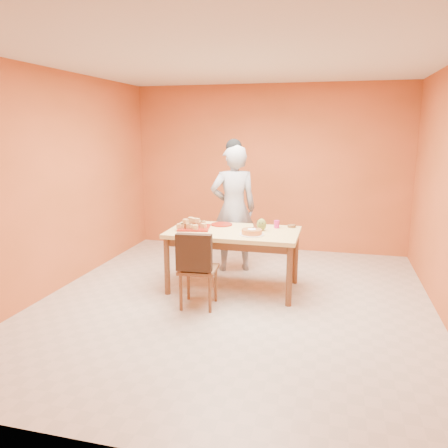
% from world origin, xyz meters
% --- Properties ---
extents(floor, '(5.00, 5.00, 0.00)m').
position_xyz_m(floor, '(0.00, 0.00, 0.00)').
color(floor, beige).
rests_on(floor, ground).
extents(ceiling, '(5.00, 5.00, 0.00)m').
position_xyz_m(ceiling, '(0.00, 0.00, 2.70)').
color(ceiling, silver).
rests_on(ceiling, wall_back).
extents(wall_back, '(4.50, 0.00, 4.50)m').
position_xyz_m(wall_back, '(0.00, 2.50, 1.35)').
color(wall_back, '#D16030').
rests_on(wall_back, floor).
extents(wall_left, '(0.00, 5.00, 5.00)m').
position_xyz_m(wall_left, '(-2.25, 0.00, 1.35)').
color(wall_left, '#D16030').
rests_on(wall_left, floor).
extents(dining_table, '(1.60, 0.90, 0.76)m').
position_xyz_m(dining_table, '(-0.11, 0.46, 0.67)').
color(dining_table, '#EDD07C').
rests_on(dining_table, floor).
extents(dining_chair, '(0.44, 0.51, 0.90)m').
position_xyz_m(dining_chair, '(-0.37, -0.20, 0.46)').
color(dining_chair, brown).
rests_on(dining_chair, floor).
extents(pastry_pile, '(0.34, 0.34, 0.11)m').
position_xyz_m(pastry_pile, '(-0.62, 0.43, 0.84)').
color(pastry_pile, tan).
rests_on(pastry_pile, pastry_platter).
extents(person, '(0.76, 0.64, 1.78)m').
position_xyz_m(person, '(-0.29, 1.21, 0.89)').
color(person, '#959597').
rests_on(person, floor).
extents(pastry_platter, '(0.44, 0.44, 0.02)m').
position_xyz_m(pastry_platter, '(-0.62, 0.43, 0.77)').
color(pastry_platter, maroon).
rests_on(pastry_platter, dining_table).
extents(red_dinner_plate, '(0.32, 0.32, 0.02)m').
position_xyz_m(red_dinner_plate, '(-0.33, 0.72, 0.77)').
color(red_dinner_plate, maroon).
rests_on(red_dinner_plate, dining_table).
extents(white_cake_plate, '(0.34, 0.34, 0.01)m').
position_xyz_m(white_cake_plate, '(0.15, 0.28, 0.77)').
color(white_cake_plate, white).
rests_on(white_cake_plate, dining_table).
extents(sponge_cake, '(0.26, 0.26, 0.06)m').
position_xyz_m(sponge_cake, '(0.15, 0.28, 0.80)').
color(sponge_cake, orange).
rests_on(sponge_cake, white_cake_plate).
extents(cake_server, '(0.12, 0.27, 0.01)m').
position_xyz_m(cake_server, '(0.16, 0.46, 0.83)').
color(cake_server, white).
rests_on(cake_server, sponge_cake).
extents(egg_ornament, '(0.13, 0.11, 0.15)m').
position_xyz_m(egg_ornament, '(0.22, 0.53, 0.84)').
color(egg_ornament, olive).
rests_on(egg_ornament, dining_table).
extents(magenta_glass, '(0.07, 0.07, 0.10)m').
position_xyz_m(magenta_glass, '(0.39, 0.72, 0.81)').
color(magenta_glass, '#C01C70').
rests_on(magenta_glass, dining_table).
extents(checker_tin, '(0.14, 0.14, 0.03)m').
position_xyz_m(checker_tin, '(0.57, 0.81, 0.78)').
color(checker_tin, '#371B0F').
rests_on(checker_tin, dining_table).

